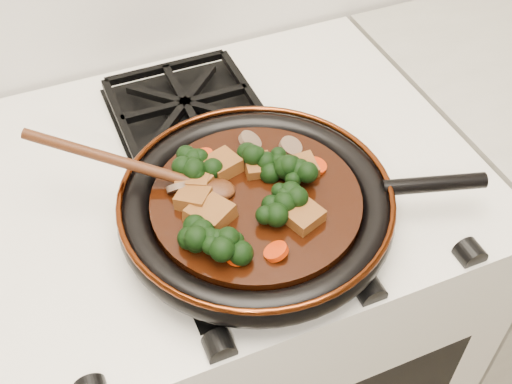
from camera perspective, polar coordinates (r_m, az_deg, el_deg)
name	(u,v)px	position (r m, az deg, el deg)	size (l,w,h in m)	color
stove	(226,330)	(1.31, -2.64, -12.16)	(0.76, 0.60, 0.90)	white
burner_grate_front	(252,231)	(0.86, -0.31, -3.49)	(0.23, 0.23, 0.03)	black
burner_grate_back	(186,108)	(1.05, -6.27, 7.46)	(0.23, 0.23, 0.03)	black
skillet	(257,205)	(0.85, 0.13, -1.20)	(0.48, 0.37, 0.05)	black
braising_sauce	(256,203)	(0.84, 0.00, -0.98)	(0.28, 0.28, 0.02)	black
tofu_cube_0	(304,217)	(0.80, 4.25, -2.20)	(0.04, 0.04, 0.02)	brown
tofu_cube_1	(215,214)	(0.81, -3.67, -1.95)	(0.04, 0.04, 0.02)	brown
tofu_cube_2	(258,166)	(0.87, 0.15, 2.32)	(0.03, 0.04, 0.02)	brown
tofu_cube_3	(303,167)	(0.87, 4.22, 2.20)	(0.03, 0.04, 0.02)	brown
tofu_cube_4	(196,184)	(0.84, -5.35, 0.69)	(0.04, 0.03, 0.02)	brown
tofu_cube_5	(222,165)	(0.87, -3.00, 2.39)	(0.04, 0.04, 0.02)	brown
tofu_cube_6	(201,215)	(0.81, -4.95, -2.01)	(0.03, 0.03, 0.02)	brown
tofu_cube_7	(194,199)	(0.83, -5.57, -0.66)	(0.04, 0.04, 0.02)	brown
tofu_cube_8	(195,179)	(0.85, -5.48, 1.20)	(0.04, 0.04, 0.02)	brown
broccoli_floret_0	(189,161)	(0.87, -5.94, 2.73)	(0.06, 0.06, 0.06)	black
broccoli_floret_1	(198,235)	(0.78, -5.15, -3.79)	(0.06, 0.06, 0.05)	black
broccoli_floret_2	(255,160)	(0.87, -0.08, 2.86)	(0.06, 0.06, 0.05)	black
broccoli_floret_3	(288,201)	(0.82, 2.86, -0.79)	(0.06, 0.06, 0.05)	black
broccoli_floret_4	(204,174)	(0.85, -4.67, 1.61)	(0.06, 0.06, 0.05)	black
broccoli_floret_5	(231,248)	(0.76, -2.26, -5.00)	(0.06, 0.06, 0.06)	black
broccoli_floret_6	(269,216)	(0.80, 1.18, -2.15)	(0.06, 0.06, 0.05)	black
broccoli_floret_7	(296,176)	(0.85, 3.59, 1.45)	(0.06, 0.06, 0.05)	black
broccoli_floret_8	(274,169)	(0.86, 1.62, 2.04)	(0.06, 0.06, 0.05)	black
broccoli_floret_9	(207,242)	(0.77, -4.40, -4.44)	(0.06, 0.06, 0.06)	black
carrot_coin_0	(191,170)	(0.87, -5.79, 1.95)	(0.03, 0.03, 0.01)	red
carrot_coin_1	(276,251)	(0.77, 1.79, -5.31)	(0.03, 0.03, 0.01)	red
carrot_coin_2	(315,166)	(0.87, 5.31, 2.30)	(0.03, 0.03, 0.01)	red
carrot_coin_3	(239,256)	(0.77, -1.55, -5.70)	(0.03, 0.03, 0.01)	red
carrot_coin_4	(303,167)	(0.87, 4.18, 2.26)	(0.03, 0.03, 0.01)	red
carrot_coin_5	(203,155)	(0.89, -4.75, 3.29)	(0.03, 0.03, 0.01)	red
mushroom_slice_0	(250,141)	(0.90, -0.53, 4.55)	(0.03, 0.03, 0.01)	brown
mushroom_slice_1	(291,147)	(0.89, 3.09, 4.04)	(0.03, 0.03, 0.01)	brown
mushroom_slice_2	(178,188)	(0.84, -6.93, 0.39)	(0.03, 0.03, 0.01)	brown
wooden_spoon	(159,173)	(0.85, -8.65, 1.70)	(0.15, 0.11, 0.26)	#46210F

